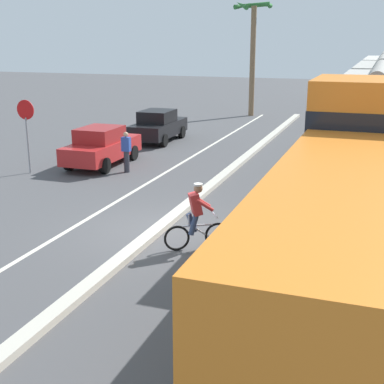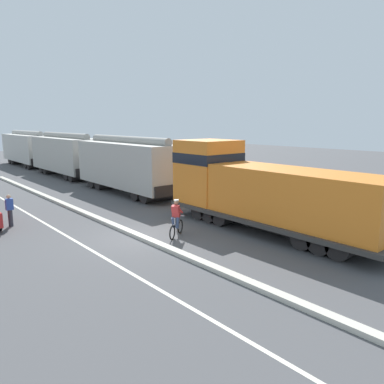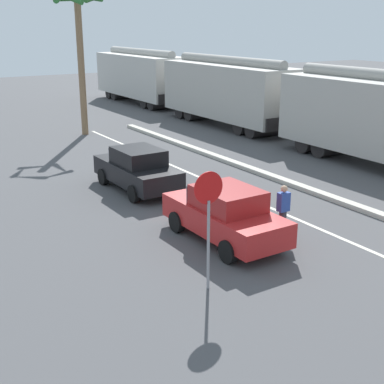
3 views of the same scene
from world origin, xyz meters
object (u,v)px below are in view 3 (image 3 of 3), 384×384
hopper_car_middle (228,92)px  hopper_car_trailing (141,76)px  parked_car_black (137,169)px  pedestrian_by_cars (283,211)px  palm_tree_near (79,35)px  stop_sign (208,208)px  parked_car_red (225,214)px

hopper_car_middle → hopper_car_trailing: (0.00, 11.60, 0.00)m
hopper_car_middle → parked_car_black: bearing=-139.7°
parked_car_black → pedestrian_by_cars: bearing=-77.7°
hopper_car_middle → palm_tree_near: bearing=165.7°
hopper_car_trailing → parked_car_black: bearing=-117.2°
parked_car_black → palm_tree_near: bearing=78.7°
parked_car_black → stop_sign: size_ratio=1.47×
pedestrian_by_cars → parked_car_black: bearing=102.3°
stop_sign → palm_tree_near: palm_tree_near is taller
pedestrian_by_cars → palm_tree_near: bearing=87.5°
hopper_car_trailing → stop_sign: (-12.71, -28.53, -0.05)m
hopper_car_trailing → parked_car_red: bearing=-112.0°
hopper_car_middle → parked_car_red: 18.26m
hopper_car_trailing → pedestrian_by_cars: bearing=-108.7°
parked_car_red → hopper_car_trailing: bearing=68.0°
palm_tree_near → stop_sign: bearing=-102.8°
hopper_car_middle → palm_tree_near: (-8.37, 2.13, 3.34)m
palm_tree_near → parked_car_red: bearing=-97.8°
parked_car_red → pedestrian_by_cars: 1.70m
parked_car_red → hopper_car_middle: bearing=54.1°
hopper_car_middle → hopper_car_trailing: same height
hopper_car_trailing → hopper_car_middle: bearing=-90.0°
stop_sign → pedestrian_by_cars: stop_sign is taller
parked_car_black → hopper_car_middle: bearing=40.3°
hopper_car_trailing → stop_sign: hopper_car_trailing is taller
parked_car_red → palm_tree_near: (2.30, 16.89, 4.60)m
parked_car_red → parked_car_black: 5.79m
hopper_car_middle → parked_car_red: size_ratio=2.51×
hopper_car_trailing → palm_tree_near: size_ratio=1.39×
parked_car_red → stop_sign: (-2.03, -2.17, 1.21)m
hopper_car_trailing → palm_tree_near: palm_tree_near is taller
parked_car_red → parked_car_black: bearing=89.1°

